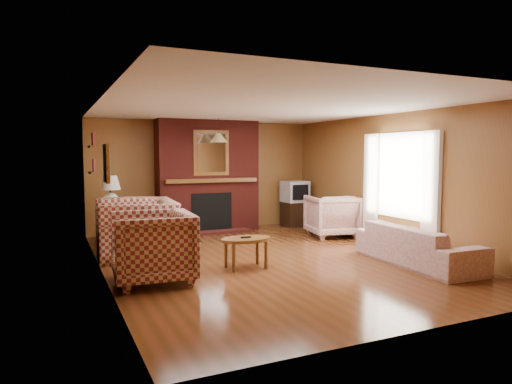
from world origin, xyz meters
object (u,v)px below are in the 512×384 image
plaid_loveseat (137,228)px  tv_stand (295,214)px  fireplace (208,177)px  side_table (111,226)px  plaid_armchair (152,247)px  floral_armchair (332,216)px  crt_tv (295,191)px  coffee_table (246,242)px  table_lamp (110,190)px  floral_sofa (417,245)px

plaid_loveseat → tv_stand: size_ratio=2.50×
fireplace → side_table: fireplace is taller
plaid_armchair → tv_stand: bearing=134.0°
floral_armchair → fireplace: bearing=-27.8°
crt_tv → side_table: bearing=-175.3°
coffee_table → side_table: size_ratio=1.16×
table_lamp → crt_tv: size_ratio=1.14×
plaid_loveseat → crt_tv: (3.90, 1.60, 0.35)m
tv_stand → plaid_loveseat: bearing=-160.8°
floral_sofa → tv_stand: floral_sofa is taller
plaid_armchair → coffee_table: plaid_armchair is taller
fireplace → tv_stand: bearing=-5.1°
fireplace → floral_sofa: bearing=-65.8°
floral_sofa → side_table: (-4.00, 3.69, 0.03)m
coffee_table → tv_stand: tv_stand is taller
tv_stand → crt_tv: crt_tv is taller
floral_sofa → crt_tv: size_ratio=3.78×
floral_armchair → coffee_table: 3.10m
side_table → floral_armchair: bearing=-15.5°
fireplace → floral_armchair: 2.77m
table_lamp → tv_stand: size_ratio=1.10×
plaid_loveseat → plaid_armchair: bearing=0.8°
plaid_loveseat → floral_armchair: 3.92m
floral_armchair → crt_tv: size_ratio=1.72×
side_table → table_lamp: table_lamp is taller
floral_sofa → side_table: 5.44m
plaid_loveseat → floral_sofa: plaid_loveseat is taller
fireplace → tv_stand: size_ratio=4.24×
fireplace → table_lamp: size_ratio=3.86×
table_lamp → crt_tv: (4.15, 0.34, -0.19)m
coffee_table → table_lamp: bearing=118.9°
plaid_armchair → crt_tv: bearing=134.0°
fireplace → coffee_table: (-0.55, -3.34, -0.80)m
fireplace → coffee_table: bearing=-99.3°
table_lamp → coffee_table: bearing=-61.1°
coffee_table → table_lamp: size_ratio=1.22×
fireplace → crt_tv: size_ratio=4.42×
side_table → crt_tv: size_ratio=1.20×
floral_sofa → coffee_table: (-2.45, 0.88, 0.08)m
floral_sofa → tv_stand: size_ratio=3.63×
plaid_armchair → coffee_table: bearing=101.6°
fireplace → tv_stand: 2.25m
table_lamp → plaid_armchair: bearing=-87.1°
table_lamp → tv_stand: (4.15, 0.35, -0.72)m
plaid_loveseat → coffee_table: 2.02m
plaid_loveseat → side_table: (-0.25, 1.26, -0.13)m
plaid_armchair → tv_stand: size_ratio=1.82×
side_table → crt_tv: (4.15, 0.34, 0.48)m
plaid_loveseat → coffee_table: bearing=44.1°
fireplace → table_lamp: bearing=-165.7°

